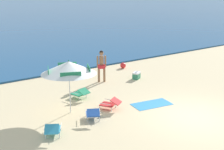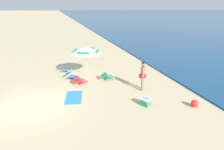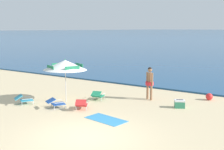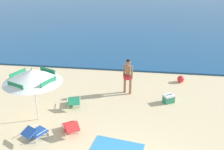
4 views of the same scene
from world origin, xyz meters
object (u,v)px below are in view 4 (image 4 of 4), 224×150
lounge_chair_facing_sea (71,127)px  person_standing_near_shore (128,74)px  cooler_box (169,99)px  beach_ball (181,79)px  beach_towel (117,147)px  beach_umbrella_striped_main (32,76)px  lounge_chair_under_umbrella (74,101)px  lounge_chair_beside_umbrella (35,132)px

lounge_chair_facing_sea → person_standing_near_shore: bearing=62.2°
cooler_box → beach_ball: bearing=70.9°
lounge_chair_facing_sea → beach_ball: (4.68, 5.24, -0.08)m
cooler_box → beach_towel: size_ratio=0.33×
beach_umbrella_striped_main → person_standing_near_shore: beach_umbrella_striped_main is taller
lounge_chair_under_umbrella → lounge_chair_beside_umbrella: 2.55m
cooler_box → beach_ball: 2.51m
beach_towel → lounge_chair_beside_umbrella: bearing=177.7°
lounge_chair_under_umbrella → person_standing_near_shore: bearing=35.4°
lounge_chair_facing_sea → cooler_box: (3.86, 2.87, -0.07)m
beach_umbrella_striped_main → lounge_chair_facing_sea: 2.44m
beach_umbrella_striped_main → lounge_chair_under_umbrella: 2.42m
beach_ball → lounge_chair_beside_umbrella: bearing=-135.7°
beach_umbrella_striped_main → person_standing_near_shore: bearing=39.6°
lounge_chair_beside_umbrella → lounge_chair_facing_sea: size_ratio=0.99×
lounge_chair_under_umbrella → cooler_box: lounge_chair_under_umbrella is taller
lounge_chair_beside_umbrella → cooler_box: 6.09m
beach_ball → beach_towel: beach_ball is taller
lounge_chair_beside_umbrella → cooler_box: lounge_chair_beside_umbrella is taller
beach_umbrella_striped_main → lounge_chair_beside_umbrella: beach_umbrella_striped_main is taller
beach_towel → beach_umbrella_striped_main: bearing=159.3°
beach_ball → lounge_chair_under_umbrella: bearing=-147.0°
lounge_chair_facing_sea → cooler_box: lounge_chair_facing_sea is taller
lounge_chair_beside_umbrella → beach_umbrella_striped_main: bearing=108.3°
lounge_chair_facing_sea → beach_towel: 1.97m
lounge_chair_under_umbrella → beach_ball: (5.10, 3.31, -0.08)m
person_standing_near_shore → beach_ball: size_ratio=4.75×
lounge_chair_facing_sea → beach_umbrella_striped_main: bearing=156.9°
lounge_chair_under_umbrella → lounge_chair_facing_sea: (0.42, -1.93, -0.00)m
lounge_chair_under_umbrella → beach_towel: 3.43m
person_standing_near_shore → lounge_chair_beside_umbrella: bearing=-127.3°
person_standing_near_shore → beach_ball: bearing=30.9°
beach_umbrella_striped_main → beach_ball: size_ratio=8.34×
person_standing_near_shore → cooler_box: person_standing_near_shore is taller
person_standing_near_shore → cooler_box: 2.25m
beach_ball → cooler_box: bearing=-109.1°
lounge_chair_facing_sea → beach_ball: bearing=48.2°
beach_umbrella_striped_main → lounge_chair_facing_sea: beach_umbrella_striped_main is taller
lounge_chair_under_umbrella → beach_ball: bearing=33.0°
beach_umbrella_striped_main → cooler_box: beach_umbrella_striped_main is taller
lounge_chair_beside_umbrella → lounge_chair_under_umbrella: bearing=71.9°
lounge_chair_facing_sea → beach_towel: lounge_chair_facing_sea is taller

